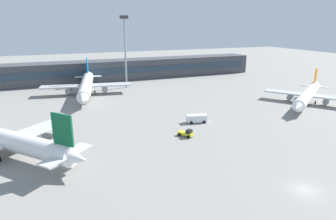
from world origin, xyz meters
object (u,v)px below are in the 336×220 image
(airplane_near, at_px, (2,139))
(floodlight_tower_west, at_px, (125,47))
(baggage_tug_yellow, at_px, (187,133))
(airplane_mid, at_px, (308,95))
(airplane_far, at_px, (86,86))
(service_van_white, at_px, (197,118))

(airplane_near, distance_m, floodlight_tower_west, 67.22)
(airplane_near, distance_m, baggage_tug_yellow, 38.32)
(airplane_near, xyz_separation_m, airplane_mid, (86.45, 5.67, -0.35))
(airplane_mid, bearing_deg, baggage_tug_yellow, -167.28)
(airplane_mid, height_order, airplane_far, airplane_far)
(airplane_mid, relative_size, airplane_far, 0.73)
(airplane_near, bearing_deg, airplane_mid, 3.75)
(airplane_near, bearing_deg, floodlight_tower_west, 53.56)
(airplane_far, bearing_deg, airplane_near, -116.12)
(airplane_mid, height_order, baggage_tug_yellow, airplane_mid)
(baggage_tug_yellow, height_order, floodlight_tower_west, floodlight_tower_west)
(baggage_tug_yellow, bearing_deg, airplane_mid, 12.72)
(airplane_mid, distance_m, baggage_tug_yellow, 49.85)
(baggage_tug_yellow, bearing_deg, airplane_far, 106.97)
(airplane_near, xyz_separation_m, airplane_far, (22.35, 45.57, 0.21))
(service_van_white, relative_size, floodlight_tower_west, 0.20)
(floodlight_tower_west, bearing_deg, airplane_near, -126.44)
(airplane_far, bearing_deg, floodlight_tower_west, 24.02)
(airplane_far, relative_size, baggage_tug_yellow, 12.03)
(airplane_far, height_order, baggage_tug_yellow, airplane_far)
(airplane_far, relative_size, service_van_white, 8.37)
(airplane_near, distance_m, airplane_far, 50.76)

